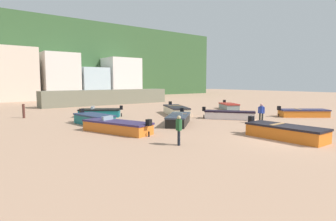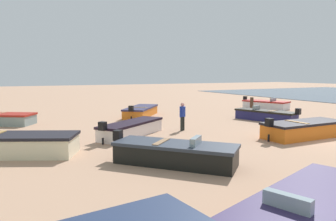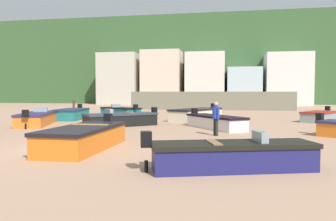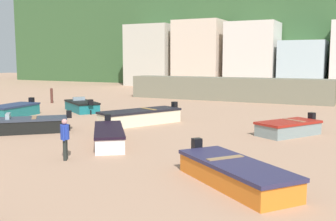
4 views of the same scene
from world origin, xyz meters
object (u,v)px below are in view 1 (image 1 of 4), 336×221
Objects in this scene: boat_orange_2 at (285,132)px; boat_cream_3 at (176,110)px; boat_teal_4 at (94,119)px; beach_walker_foreground at (261,112)px; boat_orange_5 at (117,127)px; boat_teal_6 at (100,113)px; boat_black_7 at (178,119)px; mooring_post_near_water at (24,111)px; boat_grey_9 at (229,106)px; boat_white_1 at (229,115)px; boat_orange_0 at (303,113)px; beach_walker_distant at (179,128)px.

boat_orange_2 is 0.92× the size of boat_cream_3.
beach_walker_foreground is (11.22, -7.85, 0.53)m from boat_teal_4.
boat_orange_5 reaches higher than boat_teal_6.
boat_black_7 is 3.24× the size of mooring_post_near_water.
boat_grey_9 is at bearing 177.09° from boat_teal_4.
boat_grey_9 is 11.47m from beach_walker_foreground.
boat_white_1 is 1.18× the size of boat_grey_9.
boat_orange_5 reaches higher than boat_orange_0.
beach_walker_foreground is (11.45, -3.53, 0.55)m from boat_orange_5.
boat_grey_9 is (11.47, 13.79, -0.04)m from boat_orange_2.
boat_orange_0 is 1.22× the size of boat_grey_9.
boat_cream_3 is 9.50m from boat_teal_4.
boat_teal_6 is 15.97m from boat_grey_9.
mooring_post_near_water reaches higher than boat_black_7.
boat_black_7 is 6.95m from beach_walker_foreground.
boat_orange_5 is (-0.23, -4.32, -0.02)m from boat_teal_4.
boat_cream_3 is at bearing 162.40° from beach_walker_foreground.
boat_white_1 is 11.30m from boat_orange_5.
mooring_post_near_water is (-3.38, 12.11, 0.27)m from boat_orange_5.
boat_teal_6 is 2.57× the size of beach_walker_distant.
boat_teal_4 is 0.95× the size of boat_black_7.
boat_black_7 is at bearing -53.33° from mooring_post_near_water.
beach_walker_foreground reaches higher than boat_teal_4.
mooring_post_near_water is at bearing -165.40° from beach_walker_foreground.
boat_orange_5 reaches higher than boat_grey_9.
beach_walker_foreground is at bearing -35.66° from boat_orange_5.
boat_teal_4 is at bearing -153.86° from beach_walker_foreground.
boat_orange_2 is at bearing -63.13° from mooring_post_near_water.
boat_teal_4 is 18.18m from boat_grey_9.
boat_cream_3 reaches higher than boat_black_7.
beach_walker_foreground is at bearing 138.07° from boat_teal_4.
mooring_post_near_water is at bearing -72.05° from boat_teal_4.
boat_cream_3 reaches higher than boat_grey_9.
boat_orange_0 is at bearing -158.47° from boat_orange_2.
beach_walker_foreground reaches higher than boat_grey_9.
boat_orange_0 is at bearing 132.19° from beach_walker_distant.
boat_white_1 is 9.24m from boat_grey_9.
mooring_post_near_water is at bearing -1.56° from boat_cream_3.
mooring_post_near_water is 21.55m from beach_walker_foreground.
boat_teal_6 is (-8.59, 8.98, 0.01)m from boat_white_1.
boat_black_7 is 14.96m from mooring_post_near_water.
boat_teal_4 is at bearing -175.06° from boat_teal_6.
boat_white_1 is at bearing -77.25° from boat_orange_0.
boat_orange_5 is (-6.91, 8.19, -0.02)m from boat_orange_2.
boat_orange_0 is at bearing 118.73° from boat_white_1.
boat_orange_0 is 19.88m from boat_teal_6.
beach_walker_distant is at bearing 97.72° from boat_black_7.
boat_teal_6 is at bearing -151.18° from beach_walker_distant.
boat_cream_3 is at bearing 179.51° from boat_teal_4.
boat_teal_4 is 1.09× the size of boat_grey_9.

